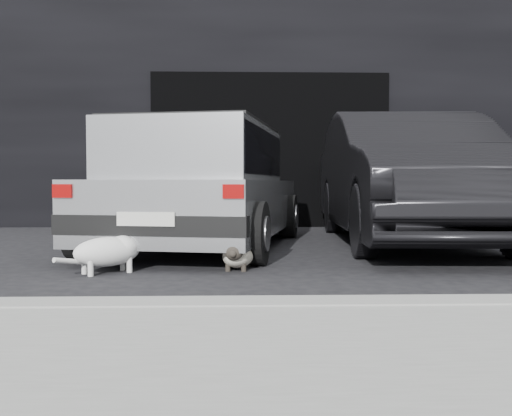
{
  "coord_description": "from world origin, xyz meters",
  "views": [
    {
      "loc": [
        0.47,
        -5.66,
        0.76
      ],
      "look_at": [
        0.62,
        -0.77,
        0.54
      ],
      "focal_mm": 40.0,
      "sensor_mm": 36.0,
      "label": 1
    }
  ],
  "objects_px": {
    "second_car": "(408,177)",
    "cat_siamese": "(237,255)",
    "silver_hatchback": "(202,181)",
    "cat_white": "(112,250)"
  },
  "relations": [
    {
      "from": "second_car",
      "to": "cat_siamese",
      "type": "distance_m",
      "value": 3.02
    },
    {
      "from": "silver_hatchback",
      "to": "cat_white",
      "type": "xyz_separation_m",
      "value": [
        -0.64,
        -1.8,
        -0.58
      ]
    },
    {
      "from": "silver_hatchback",
      "to": "second_car",
      "type": "height_order",
      "value": "second_car"
    },
    {
      "from": "silver_hatchback",
      "to": "cat_siamese",
      "type": "xyz_separation_m",
      "value": [
        0.41,
        -1.65,
        -0.65
      ]
    },
    {
      "from": "silver_hatchback",
      "to": "second_car",
      "type": "relative_size",
      "value": 0.82
    },
    {
      "from": "second_car",
      "to": "cat_siamese",
      "type": "height_order",
      "value": "second_car"
    },
    {
      "from": "silver_hatchback",
      "to": "second_car",
      "type": "distance_m",
      "value": 2.54
    },
    {
      "from": "cat_siamese",
      "to": "cat_white",
      "type": "relative_size",
      "value": 1.15
    },
    {
      "from": "cat_white",
      "to": "cat_siamese",
      "type": "bearing_deg",
      "value": 63.76
    },
    {
      "from": "silver_hatchback",
      "to": "cat_siamese",
      "type": "distance_m",
      "value": 1.82
    }
  ]
}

